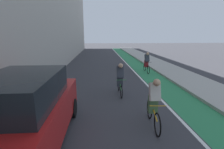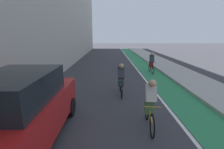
{
  "view_description": "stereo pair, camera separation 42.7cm",
  "coord_description": "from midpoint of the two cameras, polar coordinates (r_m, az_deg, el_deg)",
  "views": [
    {
      "loc": [
        -0.78,
        5.8,
        2.87
      ],
      "look_at": [
        -0.25,
        12.83,
        1.18
      ],
      "focal_mm": 26.46,
      "sensor_mm": 36.0,
      "label": 1
    },
    {
      "loc": [
        -0.35,
        5.78,
        2.87
      ],
      "look_at": [
        -0.25,
        12.83,
        1.18
      ],
      "focal_mm": 26.46,
      "sensor_mm": 36.0,
      "label": 2
    }
  ],
  "objects": [
    {
      "name": "ground_plane",
      "position": [
        12.64,
        -1.63,
        0.32
      ],
      "size": [
        97.17,
        97.17,
        0.0
      ],
      "primitive_type": "plane",
      "color": "#38383D"
    },
    {
      "name": "bike_lane_paint",
      "position": [
        14.98,
        9.15,
        2.25
      ],
      "size": [
        1.6,
        44.17,
        0.0
      ],
      "primitive_type": "cube",
      "color": "#2D8451",
      "rests_on": "ground"
    },
    {
      "name": "lane_divider_stripe",
      "position": [
        14.8,
        5.76,
        2.22
      ],
      "size": [
        0.12,
        44.17,
        0.0
      ],
      "primitive_type": "cube",
      "color": "white",
      "rests_on": "ground"
    },
    {
      "name": "sidewalk_right",
      "position": [
        15.58,
        16.61,
        2.54
      ],
      "size": [
        2.55,
        44.17,
        0.14
      ],
      "primitive_type": "cube",
      "color": "#A8A59E",
      "rests_on": "ground"
    },
    {
      "name": "parked_suv_red",
      "position": [
        4.85,
        -29.9,
        -10.91
      ],
      "size": [
        1.97,
        4.22,
        1.98
      ],
      "color": "red",
      "rests_on": "ground"
    },
    {
      "name": "cyclist_mid",
      "position": [
        5.36,
        12.03,
        -8.98
      ],
      "size": [
        0.48,
        1.74,
        1.62
      ],
      "color": "black",
      "rests_on": "ground"
    },
    {
      "name": "cyclist_trailing",
      "position": [
        8.05,
        1.27,
        -1.14
      ],
      "size": [
        0.48,
        1.66,
        1.59
      ],
      "color": "black",
      "rests_on": "ground"
    },
    {
      "name": "cyclist_far",
      "position": [
        13.16,
        10.99,
        4.19
      ],
      "size": [
        0.48,
        1.69,
        1.6
      ],
      "color": "black",
      "rests_on": "ground"
    }
  ]
}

